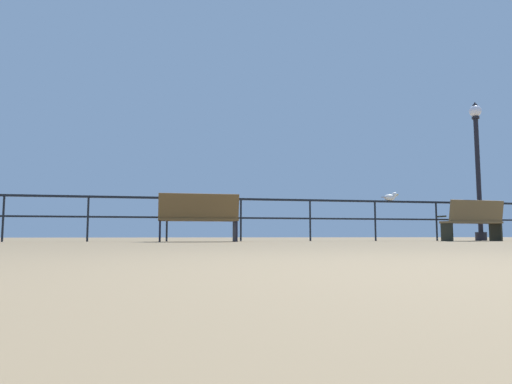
% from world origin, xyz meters
% --- Properties ---
extents(ground_plane, '(60.00, 60.00, 0.00)m').
position_xyz_m(ground_plane, '(0.00, 0.00, 0.00)').
color(ground_plane, '#7C684B').
extents(pier_railing, '(18.57, 0.05, 1.00)m').
position_xyz_m(pier_railing, '(0.00, 9.00, 0.73)').
color(pier_railing, black).
rests_on(pier_railing, ground_plane).
extents(bench_near_left, '(1.65, 0.67, 0.99)m').
position_xyz_m(bench_near_left, '(-0.20, 8.12, 0.54)').
color(bench_near_left, brown).
rests_on(bench_near_left, ground_plane).
extents(bench_near_right, '(1.53, 0.69, 0.96)m').
position_xyz_m(bench_near_right, '(6.31, 8.13, 0.53)').
color(bench_near_right, brown).
rests_on(bench_near_right, ground_plane).
extents(lamppost_center, '(0.32, 0.32, 3.77)m').
position_xyz_m(lamppost_center, '(7.36, 9.25, 2.08)').
color(lamppost_center, black).
rests_on(lamppost_center, ground_plane).
extents(seagull_on_rail, '(0.45, 0.21, 0.21)m').
position_xyz_m(seagull_on_rail, '(4.64, 9.00, 1.09)').
color(seagull_on_rail, white).
rests_on(seagull_on_rail, pier_railing).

